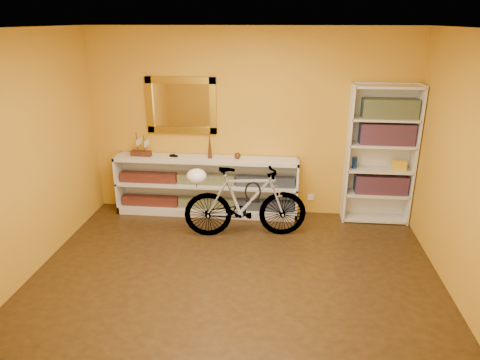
# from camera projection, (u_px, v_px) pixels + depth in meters

# --- Properties ---
(floor) EXTENTS (4.50, 4.00, 0.01)m
(floor) POSITION_uv_depth(u_px,v_px,m) (233.00, 286.00, 4.67)
(floor) COLOR black
(floor) RESTS_ON ground
(ceiling) EXTENTS (4.50, 4.00, 0.01)m
(ceiling) POSITION_uv_depth(u_px,v_px,m) (232.00, 28.00, 3.76)
(ceiling) COLOR silver
(ceiling) RESTS_ON ground
(back_wall) EXTENTS (4.50, 0.01, 2.60)m
(back_wall) POSITION_uv_depth(u_px,v_px,m) (250.00, 124.00, 6.09)
(back_wall) COLOR gold
(back_wall) RESTS_ON ground
(left_wall) EXTENTS (0.01, 4.00, 2.60)m
(left_wall) POSITION_uv_depth(u_px,v_px,m) (12.00, 163.00, 4.43)
(left_wall) COLOR gold
(left_wall) RESTS_ON ground
(right_wall) EXTENTS (0.01, 4.00, 2.60)m
(right_wall) POSITION_uv_depth(u_px,v_px,m) (477.00, 179.00, 4.00)
(right_wall) COLOR gold
(right_wall) RESTS_ON ground
(gilt_mirror) EXTENTS (0.98, 0.06, 0.78)m
(gilt_mirror) POSITION_uv_depth(u_px,v_px,m) (181.00, 105.00, 6.05)
(gilt_mirror) COLOR olive
(gilt_mirror) RESTS_ON back_wall
(wall_socket) EXTENTS (0.09, 0.02, 0.09)m
(wall_socket) POSITION_uv_depth(u_px,v_px,m) (311.00, 197.00, 6.34)
(wall_socket) COLOR silver
(wall_socket) RESTS_ON back_wall
(console_unit) EXTENTS (2.60, 0.35, 0.85)m
(console_unit) POSITION_uv_depth(u_px,v_px,m) (207.00, 186.00, 6.27)
(console_unit) COLOR silver
(console_unit) RESTS_ON floor
(cd_row_lower) EXTENTS (2.50, 0.13, 0.14)m
(cd_row_lower) POSITION_uv_depth(u_px,v_px,m) (207.00, 203.00, 6.34)
(cd_row_lower) COLOR black
(cd_row_lower) RESTS_ON console_unit
(cd_row_upper) EXTENTS (2.50, 0.13, 0.14)m
(cd_row_upper) POSITION_uv_depth(u_px,v_px,m) (206.00, 179.00, 6.21)
(cd_row_upper) COLOR navy
(cd_row_upper) RESTS_ON console_unit
(model_ship) EXTENTS (0.29, 0.12, 0.34)m
(model_ship) POSITION_uv_depth(u_px,v_px,m) (141.00, 144.00, 6.15)
(model_ship) COLOR #3E1E11
(model_ship) RESTS_ON console_unit
(toy_car) EXTENTS (0.00, 0.00, 0.00)m
(toy_car) POSITION_uv_depth(u_px,v_px,m) (174.00, 157.00, 6.17)
(toy_car) COLOR black
(toy_car) RESTS_ON console_unit
(bronze_ornament) EXTENTS (0.06, 0.06, 0.36)m
(bronze_ornament) POSITION_uv_depth(u_px,v_px,m) (210.00, 145.00, 6.05)
(bronze_ornament) COLOR #592E1E
(bronze_ornament) RESTS_ON console_unit
(decorative_orb) EXTENTS (0.09, 0.09, 0.09)m
(decorative_orb) POSITION_uv_depth(u_px,v_px,m) (238.00, 156.00, 6.06)
(decorative_orb) COLOR #592E1E
(decorative_orb) RESTS_ON console_unit
(bookcase) EXTENTS (0.90, 0.30, 1.90)m
(bookcase) POSITION_uv_depth(u_px,v_px,m) (380.00, 156.00, 5.88)
(bookcase) COLOR silver
(bookcase) RESTS_ON floor
(book_row_a) EXTENTS (0.70, 0.22, 0.26)m
(book_row_a) POSITION_uv_depth(u_px,v_px,m) (381.00, 184.00, 6.02)
(book_row_a) COLOR maroon
(book_row_a) RESTS_ON bookcase
(book_row_b) EXTENTS (0.70, 0.22, 0.28)m
(book_row_b) POSITION_uv_depth(u_px,v_px,m) (387.00, 134.00, 5.77)
(book_row_b) COLOR maroon
(book_row_b) RESTS_ON bookcase
(book_row_c) EXTENTS (0.70, 0.22, 0.25)m
(book_row_c) POSITION_uv_depth(u_px,v_px,m) (390.00, 108.00, 5.65)
(book_row_c) COLOR navy
(book_row_c) RESTS_ON bookcase
(travel_mug) EXTENTS (0.07, 0.07, 0.16)m
(travel_mug) POSITION_uv_depth(u_px,v_px,m) (354.00, 163.00, 5.93)
(travel_mug) COLOR #163A9B
(travel_mug) RESTS_ON bookcase
(red_tin) EXTENTS (0.14, 0.14, 0.17)m
(red_tin) POSITION_uv_depth(u_px,v_px,m) (369.00, 111.00, 5.72)
(red_tin) COLOR maroon
(red_tin) RESTS_ON bookcase
(yellow_bag) EXTENTS (0.18, 0.12, 0.14)m
(yellow_bag) POSITION_uv_depth(u_px,v_px,m) (399.00, 165.00, 5.86)
(yellow_bag) COLOR yellow
(yellow_bag) RESTS_ON bookcase
(bicycle) EXTENTS (0.63, 1.65, 0.94)m
(bicycle) POSITION_uv_depth(u_px,v_px,m) (245.00, 202.00, 5.60)
(bicycle) COLOR silver
(bicycle) RESTS_ON floor
(helmet) EXTENTS (0.25, 0.24, 0.19)m
(helmet) POSITION_uv_depth(u_px,v_px,m) (196.00, 176.00, 5.46)
(helmet) COLOR white
(helmet) RESTS_ON bicycle
(u_lock) EXTENTS (0.21, 0.02, 0.21)m
(u_lock) POSITION_uv_depth(u_px,v_px,m) (253.00, 192.00, 5.55)
(u_lock) COLOR black
(u_lock) RESTS_ON bicycle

